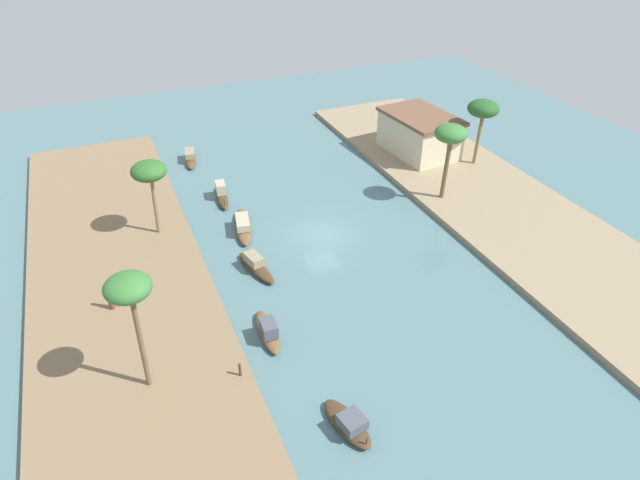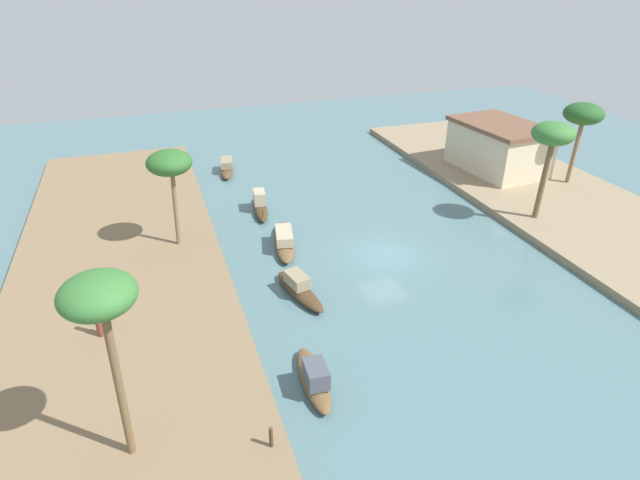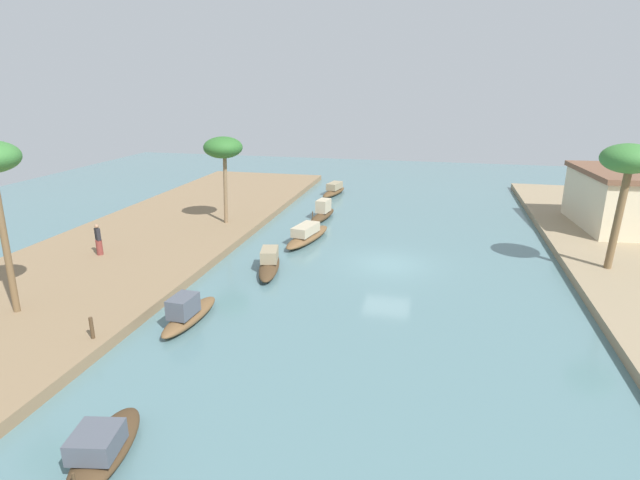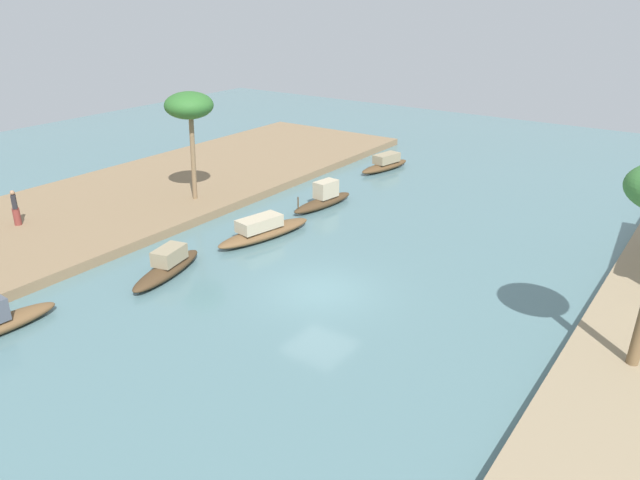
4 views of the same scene
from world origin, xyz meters
TOP-DOWN VIEW (x-y plane):
  - river_water at (0.00, 0.00)m, footprint 74.83×74.83m
  - riverbank_left at (0.00, -14.50)m, footprint 45.83×11.09m
  - sampan_foreground at (2.36, -5.89)m, footprint 4.38×1.92m
  - sampan_near_left_bank at (-8.21, -5.48)m, footprint 4.36×1.40m
  - sampan_upstream_small at (-2.91, -5.23)m, footprint 5.35×2.17m
  - sampan_downstream_large at (-16.37, -6.32)m, footprint 4.32×1.72m
  - sampan_open_hull at (8.77, -7.18)m, footprint 3.93×1.18m
  - sampan_with_tall_canopy at (16.35, -5.66)m, footprint 3.59×1.84m
  - person_on_near_bank at (3.22, -15.18)m, footprint 0.46×0.46m
  - mooring_post at (11.44, -9.57)m, footprint 0.14×0.14m
  - palm_tree_left_near at (-4.38, -11.08)m, footprint 2.47×2.47m
  - palm_tree_right_short at (-0.76, 10.93)m, footprint 2.52×2.52m
  - riverside_building at (-9.10, 13.70)m, footprint 7.87×5.69m

SIDE VIEW (x-z plane):
  - river_water at x=0.00m, z-range 0.00..0.00m
  - riverbank_left at x=0.00m, z-range 0.00..0.44m
  - sampan_with_tall_canopy at x=16.35m, z-range -0.14..0.93m
  - sampan_foreground at x=2.36m, z-range -0.16..0.96m
  - sampan_downstream_large at x=-16.37m, z-range -0.12..0.92m
  - sampan_upstream_small at x=-2.91m, z-range -0.14..0.97m
  - sampan_open_hull at x=8.77m, z-range -0.20..1.10m
  - sampan_near_left_bank at x=-8.21m, z-range -0.23..1.17m
  - mooring_post at x=11.44m, z-range 0.44..1.27m
  - person_on_near_bank at x=3.22m, z-range 0.33..2.03m
  - riverside_building at x=-9.10m, z-range 0.46..4.13m
  - palm_tree_left_near at x=-4.38m, z-range 2.48..8.09m
  - palm_tree_right_short at x=-0.76m, z-range 2.63..8.80m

